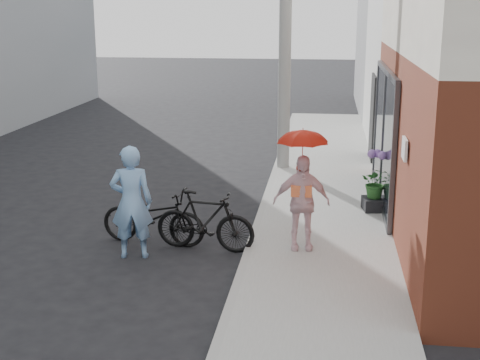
% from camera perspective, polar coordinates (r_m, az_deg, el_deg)
% --- Properties ---
extents(ground, '(80.00, 80.00, 0.00)m').
position_cam_1_polar(ground, '(10.07, -4.98, -7.27)').
color(ground, black).
rests_on(ground, ground).
extents(sidewalk, '(2.20, 24.00, 0.12)m').
position_cam_1_polar(sidewalk, '(11.71, 7.25, -3.83)').
color(sidewalk, '#989993').
rests_on(sidewalk, ground).
extents(curb, '(0.12, 24.00, 0.12)m').
position_cam_1_polar(curb, '(11.76, 1.58, -3.63)').
color(curb, '#9E9E99').
rests_on(curb, ground).
extents(east_building_far, '(8.00, 8.00, 7.00)m').
position_cam_1_polar(east_building_far, '(25.63, 19.55, 13.29)').
color(east_building_far, gray).
rests_on(east_building_far, ground).
extents(utility_pole, '(0.28, 0.28, 7.00)m').
position_cam_1_polar(utility_pole, '(15.14, 3.90, 13.68)').
color(utility_pole, '#9E9E99').
rests_on(utility_pole, ground).
extents(officer, '(0.70, 0.53, 1.75)m').
position_cam_1_polar(officer, '(10.22, -9.24, -1.87)').
color(officer, '#79A8D8').
rests_on(officer, ground).
extents(bike_left, '(1.81, 0.84, 0.92)m').
position_cam_1_polar(bike_left, '(10.86, -7.42, -3.12)').
color(bike_left, black).
rests_on(bike_left, ground).
extents(bike_right, '(1.65, 0.68, 0.97)m').
position_cam_1_polar(bike_right, '(10.49, -3.00, -3.50)').
color(bike_right, black).
rests_on(bike_right, ground).
extents(kimono_woman, '(0.90, 0.46, 1.47)m').
position_cam_1_polar(kimono_woman, '(10.19, 5.25, -1.90)').
color(kimono_woman, silver).
rests_on(kimono_woman, sidewalk).
extents(parasol, '(0.75, 0.75, 0.66)m').
position_cam_1_polar(parasol, '(9.94, 5.39, 3.99)').
color(parasol, red).
rests_on(parasol, kimono_woman).
extents(planter, '(0.50, 0.50, 0.23)m').
position_cam_1_polar(planter, '(12.47, 11.45, -2.02)').
color(planter, black).
rests_on(planter, sidewalk).
extents(potted_plant, '(0.52, 0.45, 0.58)m').
position_cam_1_polar(potted_plant, '(12.36, 11.54, -0.22)').
color(potted_plant, '#285D25').
rests_on(potted_plant, planter).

